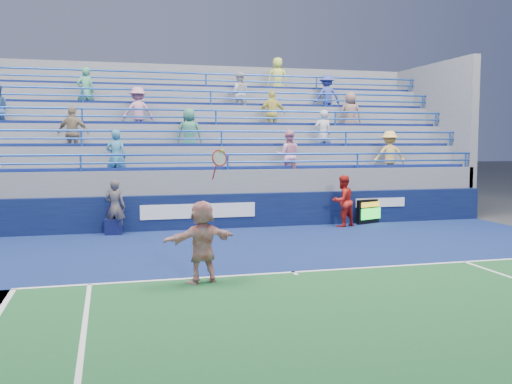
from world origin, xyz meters
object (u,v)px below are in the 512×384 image
object	(u,v)px
line_judge	(115,207)
ball_girl	(343,201)
judge_chair	(114,225)
tennis_player	(202,242)
serve_speed_board	(371,211)

from	to	relation	value
line_judge	ball_girl	bearing A→B (deg)	-162.09
judge_chair	line_judge	distance (m)	0.56
line_judge	tennis_player	bearing A→B (deg)	122.90
judge_chair	tennis_player	world-z (taller)	tennis_player
judge_chair	ball_girl	bearing A→B (deg)	-2.16
ball_girl	serve_speed_board	bearing A→B (deg)	179.35
judge_chair	line_judge	bearing A→B (deg)	-66.18
tennis_player	line_judge	xyz separation A→B (m)	(-1.55, 6.36, 0.01)
serve_speed_board	tennis_player	world-z (taller)	tennis_player
line_judge	ball_girl	size ratio (longest dim) A/B	0.98
line_judge	ball_girl	world-z (taller)	ball_girl
judge_chair	line_judge	size ratio (longest dim) A/B	0.53
tennis_player	line_judge	distance (m)	6.55
tennis_player	ball_girl	bearing A→B (deg)	47.95
serve_speed_board	line_judge	world-z (taller)	line_judge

